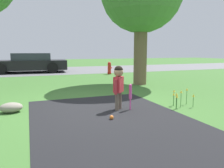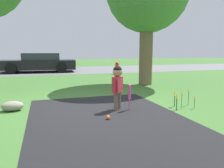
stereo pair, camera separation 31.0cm
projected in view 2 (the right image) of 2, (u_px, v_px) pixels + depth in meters
ground_plane at (91, 106)px, 5.25m from camera, size 60.00×60.00×0.00m
driveway_strip at (138, 149)px, 2.92m from camera, size 2.98×7.00×0.01m
street_strip at (59, 70)px, 14.80m from camera, size 40.00×6.00×0.01m
child at (117, 82)px, 4.80m from camera, size 0.30×0.31×0.98m
baseball_bat at (129, 93)px, 4.81m from camera, size 0.06×0.06×0.58m
sports_ball at (108, 117)px, 4.20m from camera, size 0.08×0.08×0.08m
fire_hydrant at (117, 68)px, 12.30m from camera, size 0.27×0.24×0.70m
parked_car at (39, 63)px, 13.61m from camera, size 4.63×2.31×1.17m
flower_bed at (181, 95)px, 5.01m from camera, size 0.58×0.38×0.41m
edging_rock at (12, 106)px, 4.79m from camera, size 0.47×0.32×0.22m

